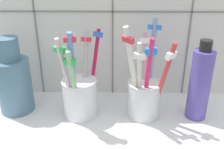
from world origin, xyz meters
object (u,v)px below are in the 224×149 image
Objects in this scene: toothbrush_cup_right at (145,93)px; soap_bottle at (200,84)px; ceramic_vase at (14,81)px; toothbrush_cup_left at (80,94)px.

soap_bottle is (10.21, -0.21, 2.20)cm from toothbrush_cup_right.
toothbrush_cup_left is at bearing -8.04° from ceramic_vase.
ceramic_vase is (-13.19, 1.86, 1.66)cm from toothbrush_cup_left.
soap_bottle is (35.94, -1.98, 0.70)cm from ceramic_vase.
toothbrush_cup_right reaches higher than toothbrush_cup_left.
toothbrush_cup_left reaches higher than ceramic_vase.
toothbrush_cup_right reaches higher than ceramic_vase.
ceramic_vase is at bearing 176.06° from toothbrush_cup_right.
toothbrush_cup_left is 13.43cm from ceramic_vase.
soap_bottle is at bearing -0.30° from toothbrush_cup_left.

